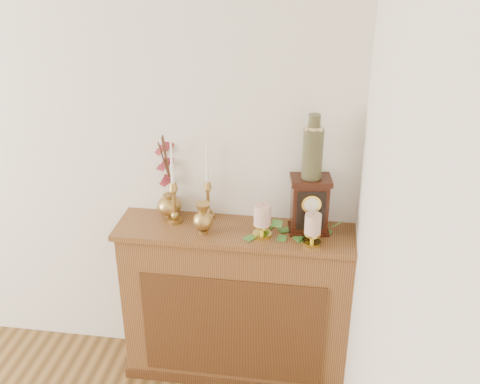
% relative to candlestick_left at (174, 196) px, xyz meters
% --- Properties ---
extents(console_shelf, '(1.24, 0.34, 0.93)m').
position_rel_candlestick_left_xyz_m(console_shelf, '(0.33, -0.03, -0.64)').
color(console_shelf, brown).
rests_on(console_shelf, ground).
extents(candlestick_left, '(0.08, 0.08, 0.46)m').
position_rel_candlestick_left_xyz_m(candlestick_left, '(0.00, 0.00, 0.00)').
color(candlestick_left, '#B58D48').
rests_on(candlestick_left, console_shelf).
extents(candlestick_center, '(0.07, 0.07, 0.42)m').
position_rel_candlestick_left_xyz_m(candlestick_center, '(0.16, 0.08, -0.01)').
color(candlestick_center, '#B58D48').
rests_on(candlestick_center, console_shelf).
extents(bud_vase, '(0.10, 0.10, 0.16)m').
position_rel_candlestick_left_xyz_m(bud_vase, '(0.17, -0.09, -0.07)').
color(bud_vase, '#B58D48').
rests_on(bud_vase, console_shelf).
extents(ginger_jar, '(0.19, 0.21, 0.47)m').
position_rel_candlestick_left_xyz_m(ginger_jar, '(-0.06, 0.09, 0.06)').
color(ginger_jar, '#B58D48').
rests_on(ginger_jar, console_shelf).
extents(pillar_candle_left, '(0.10, 0.10, 0.19)m').
position_rel_candlestick_left_xyz_m(pillar_candle_left, '(0.46, -0.08, -0.05)').
color(pillar_candle_left, gold).
rests_on(pillar_candle_left, console_shelf).
extents(pillar_candle_right, '(0.09, 0.09, 0.17)m').
position_rel_candlestick_left_xyz_m(pillar_candle_right, '(0.71, -0.12, -0.06)').
color(pillar_candle_right, gold).
rests_on(pillar_candle_right, console_shelf).
extents(ivy_garland, '(0.48, 0.16, 0.09)m').
position_rel_candlestick_left_xyz_m(ivy_garland, '(0.67, -0.03, -0.13)').
color(ivy_garland, '#386F2A').
rests_on(ivy_garland, console_shelf).
extents(mantel_clock, '(0.22, 0.17, 0.29)m').
position_rel_candlestick_left_xyz_m(mantel_clock, '(0.69, 0.01, -0.01)').
color(mantel_clock, '#34150A').
rests_on(mantel_clock, console_shelf).
extents(ceramic_vase, '(0.10, 0.10, 0.32)m').
position_rel_candlestick_left_xyz_m(ceramic_vase, '(0.69, 0.01, 0.29)').
color(ceramic_vase, '#162D23').
rests_on(ceramic_vase, mantel_clock).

